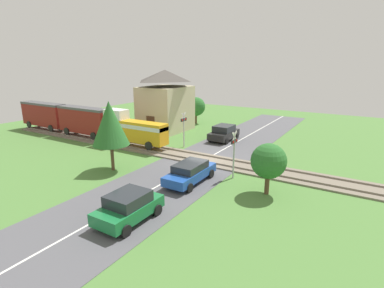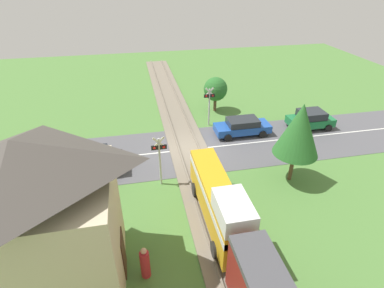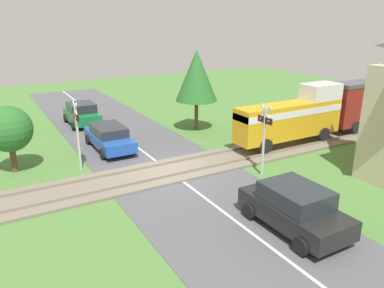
{
  "view_description": "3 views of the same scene",
  "coord_description": "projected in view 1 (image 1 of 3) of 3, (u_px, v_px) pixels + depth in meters",
  "views": [
    {
      "loc": [
        -20.49,
        -11.22,
        7.77
      ],
      "look_at": [
        0.0,
        1.22,
        1.2
      ],
      "focal_mm": 28.0,
      "sensor_mm": 36.0,
      "label": 1
    },
    {
      "loc": [
        3.51,
        18.33,
        11.57
      ],
      "look_at": [
        0.0,
        1.22,
        1.2
      ],
      "focal_mm": 28.0,
      "sensor_mm": 36.0,
      "label": 2
    },
    {
      "loc": [
        14.79,
        -7.24,
        6.9
      ],
      "look_at": [
        0.0,
        1.22,
        1.2
      ],
      "focal_mm": 35.0,
      "sensor_mm": 36.0,
      "label": 3
    }
  ],
  "objects": [
    {
      "name": "tree_by_station",
      "position": [
        196.0,
        107.0,
        38.73
      ],
      "size": [
        2.42,
        2.42,
        3.42
      ],
      "color": "brown",
      "rests_on": "ground_plane"
    },
    {
      "name": "road_surface",
      "position": [
        205.0,
        160.0,
        24.55
      ],
      "size": [
        48.0,
        6.4,
        0.02
      ],
      "color": "#515156",
      "rests_on": "ground_plane"
    },
    {
      "name": "pedestrian_by_station",
      "position": [
        142.0,
        129.0,
        32.39
      ],
      "size": [
        0.41,
        0.41,
        1.67
      ],
      "color": "#B2282D",
      "rests_on": "ground_plane"
    },
    {
      "name": "tree_beyond_track",
      "position": [
        269.0,
        161.0,
        17.75
      ],
      "size": [
        2.13,
        2.13,
        3.17
      ],
      "color": "brown",
      "rests_on": "ground_plane"
    },
    {
      "name": "car_near_crossing",
      "position": [
        190.0,
        172.0,
        19.85
      ],
      "size": [
        4.36,
        1.83,
        1.37
      ],
      "color": "#1E4CA8",
      "rests_on": "ground_plane"
    },
    {
      "name": "ground_plane",
      "position": [
        205.0,
        160.0,
        24.56
      ],
      "size": [
        60.0,
        60.0,
        0.0
      ],
      "primitive_type": "plane",
      "color": "#4C7A38"
    },
    {
      "name": "car_behind_queue",
      "position": [
        129.0,
        207.0,
        14.97
      ],
      "size": [
        3.61,
        1.97,
        1.51
      ],
      "color": "#197038",
      "rests_on": "ground_plane"
    },
    {
      "name": "track_bed",
      "position": [
        205.0,
        159.0,
        24.54
      ],
      "size": [
        2.8,
        48.0,
        0.24
      ],
      "color": "#756B5B",
      "rests_on": "ground_plane"
    },
    {
      "name": "car_far_side",
      "position": [
        224.0,
        133.0,
        30.54
      ],
      "size": [
        3.92,
        2.02,
        1.58
      ],
      "color": "black",
      "rests_on": "ground_plane"
    },
    {
      "name": "crossing_signal_west_approach",
      "position": [
        234.0,
        149.0,
        20.21
      ],
      "size": [
        0.9,
        0.18,
        3.33
      ],
      "color": "#B7B7B7",
      "rests_on": "ground_plane"
    },
    {
      "name": "crossing_signal_east_approach",
      "position": [
        184.0,
        125.0,
        27.78
      ],
      "size": [
        0.9,
        0.18,
        3.33
      ],
      "color": "#B7B7B7",
      "rests_on": "ground_plane"
    },
    {
      "name": "train",
      "position": [
        84.0,
        120.0,
        31.33
      ],
      "size": [
        1.58,
        20.62,
        3.18
      ],
      "color": "gold",
      "rests_on": "track_bed"
    },
    {
      "name": "tree_roadside_hedge",
      "position": [
        110.0,
        123.0,
        21.4
      ],
      "size": [
        2.66,
        2.66,
        5.14
      ],
      "color": "brown",
      "rests_on": "ground_plane"
    },
    {
      "name": "station_building",
      "position": [
        165.0,
        101.0,
        34.5
      ],
      "size": [
        6.08,
        4.98,
        6.96
      ],
      "color": "#C6B793",
      "rests_on": "ground_plane"
    }
  ]
}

